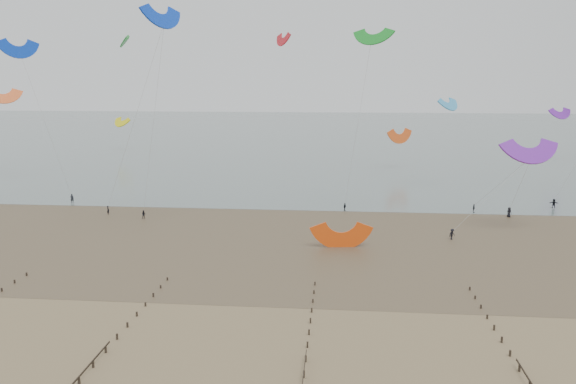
# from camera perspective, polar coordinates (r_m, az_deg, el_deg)

# --- Properties ---
(ground) EXTENTS (500.00, 500.00, 0.00)m
(ground) POSITION_cam_1_polar(r_m,az_deg,el_deg) (57.03, -1.92, -13.63)
(ground) COLOR brown
(ground) RESTS_ON ground
(sea_and_shore) EXTENTS (500.00, 665.00, 0.03)m
(sea_and_shore) POSITION_cam_1_polar(r_m,az_deg,el_deg) (89.60, -1.80, -4.15)
(sea_and_shore) COLOR #475654
(sea_and_shore) RESTS_ON ground
(kitesurfer_lead) EXTENTS (0.69, 0.68, 1.61)m
(kitesurfer_lead) POSITION_cam_1_polar(r_m,az_deg,el_deg) (106.23, -17.81, -1.76)
(kitesurfer_lead) COLOR black
(kitesurfer_lead) RESTS_ON ground
(kitesurfers) EXTENTS (136.77, 24.31, 1.80)m
(kitesurfers) POSITION_cam_1_polar(r_m,az_deg,el_deg) (103.71, 17.18, -2.02)
(kitesurfers) COLOR black
(kitesurfers) RESTS_ON ground
(grounded_kite) EXTENTS (8.20, 6.73, 4.17)m
(grounded_kite) POSITION_cam_1_polar(r_m,az_deg,el_deg) (82.47, 5.42, -5.61)
(grounded_kite) COLOR #E9490E
(grounded_kite) RESTS_ON ground
(kites_airborne) EXTENTS (229.79, 130.23, 41.03)m
(kites_airborne) POSITION_cam_1_polar(r_m,az_deg,el_deg) (139.05, -1.29, 11.03)
(kites_airborne) COLOR #168A24
(kites_airborne) RESTS_ON ground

